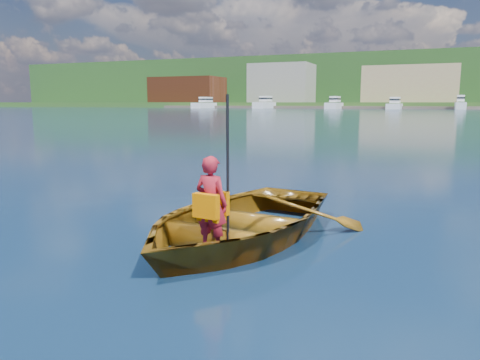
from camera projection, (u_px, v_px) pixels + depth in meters
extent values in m
plane|color=#0E2B43|center=(181.00, 249.00, 6.31)|extent=(600.00, 600.00, 0.00)
imported|color=brown|center=(237.00, 220.00, 6.72)|extent=(3.49, 4.52, 0.86)
imported|color=#A41A2A|center=(211.00, 204.00, 5.81)|extent=(0.47, 0.34, 1.21)
cube|color=#D87200|center=(206.00, 206.00, 5.71)|extent=(0.35, 0.14, 0.30)
cube|color=#D87200|center=(217.00, 202.00, 5.91)|extent=(0.35, 0.12, 0.30)
cube|color=#D87200|center=(211.00, 218.00, 5.84)|extent=(0.33, 0.26, 0.05)
cylinder|color=black|center=(228.00, 174.00, 5.80)|extent=(0.04, 0.04, 1.95)
cube|color=#3D6027|center=(426.00, 105.00, 179.52)|extent=(400.00, 80.00, 2.00)
cube|color=#31481E|center=(429.00, 83.00, 223.50)|extent=(400.00, 100.00, 22.00)
cube|color=brown|center=(386.00, 108.00, 145.34)|extent=(160.05, 8.00, 0.80)
cube|color=brown|center=(187.00, 90.00, 189.46)|extent=(28.00, 16.00, 10.00)
cube|color=gray|center=(282.00, 83.00, 174.13)|extent=(22.00, 16.00, 14.00)
cube|color=#968360|center=(410.00, 84.00, 157.43)|extent=(30.00, 16.00, 12.00)
cube|color=white|center=(204.00, 106.00, 163.43)|extent=(3.68, 13.15, 2.05)
cube|color=white|center=(206.00, 100.00, 164.28)|extent=(2.58, 5.92, 1.80)
cube|color=black|center=(206.00, 99.00, 164.26)|extent=(2.65, 6.18, 0.50)
cube|color=white|center=(264.00, 106.00, 155.05)|extent=(3.74, 13.35, 2.28)
cube|color=white|center=(266.00, 99.00, 155.90)|extent=(2.62, 6.01, 1.80)
cube|color=black|center=(266.00, 98.00, 155.88)|extent=(2.69, 6.28, 0.50)
cube|color=white|center=(334.00, 106.00, 146.40)|extent=(3.55, 12.69, 2.09)
cube|color=white|center=(335.00, 99.00, 147.20)|extent=(2.49, 5.71, 1.80)
cube|color=black|center=(335.00, 99.00, 147.18)|extent=(2.56, 5.96, 0.50)
cube|color=white|center=(394.00, 107.00, 139.64)|extent=(3.91, 13.98, 1.79)
cube|color=white|center=(395.00, 100.00, 140.59)|extent=(2.74, 6.29, 1.80)
cube|color=black|center=(395.00, 100.00, 140.58)|extent=(2.82, 6.57, 0.50)
cube|color=white|center=(460.00, 106.00, 132.93)|extent=(2.75, 9.82, 2.25)
cube|color=white|center=(461.00, 98.00, 133.46)|extent=(1.92, 4.42, 1.80)
cube|color=black|center=(461.00, 98.00, 133.44)|extent=(1.98, 4.61, 0.50)
cylinder|color=#382314|center=(145.00, 92.00, 251.04)|extent=(0.80, 0.80, 2.55)
sphere|color=#355D24|center=(145.00, 85.00, 250.48)|extent=(4.77, 4.77, 4.77)
cylinder|color=#382314|center=(270.00, 95.00, 209.81)|extent=(0.80, 0.80, 3.77)
sphere|color=#355D24|center=(270.00, 84.00, 208.98)|extent=(7.04, 7.04, 7.04)
cylinder|color=#382314|center=(364.00, 88.00, 210.27)|extent=(0.80, 0.80, 2.73)
sphere|color=#355D24|center=(364.00, 80.00, 209.67)|extent=(5.10, 5.10, 5.10)
cylinder|color=#382314|center=(395.00, 82.00, 216.61)|extent=(0.80, 0.80, 3.83)
sphere|color=#355D24|center=(396.00, 71.00, 215.77)|extent=(7.15, 7.15, 7.15)
cylinder|color=#382314|center=(445.00, 77.00, 219.80)|extent=(0.80, 0.80, 3.86)
sphere|color=#355D24|center=(446.00, 66.00, 218.96)|extent=(7.21, 7.21, 7.21)
cylinder|color=#382314|center=(455.00, 70.00, 241.13)|extent=(0.80, 0.80, 3.12)
sphere|color=#355D24|center=(455.00, 61.00, 240.45)|extent=(5.83, 5.83, 5.83)
cylinder|color=#382314|center=(200.00, 78.00, 285.74)|extent=(0.80, 0.80, 3.77)
sphere|color=#355D24|center=(200.00, 69.00, 284.92)|extent=(7.04, 7.04, 7.04)
cylinder|color=#382314|center=(279.00, 76.00, 268.19)|extent=(0.80, 0.80, 2.84)
sphere|color=#355D24|center=(279.00, 70.00, 267.57)|extent=(5.31, 5.31, 5.31)
cylinder|color=#382314|center=(294.00, 70.00, 286.67)|extent=(0.80, 0.80, 3.62)
sphere|color=#355D24|center=(294.00, 62.00, 285.88)|extent=(6.76, 6.76, 6.76)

